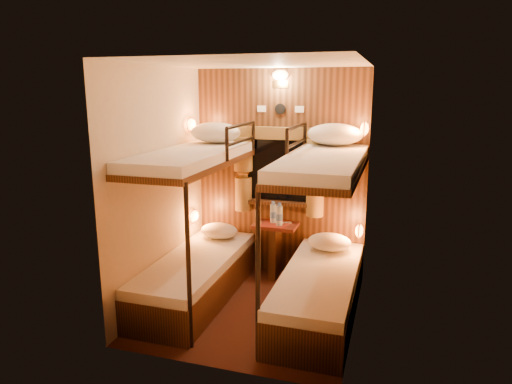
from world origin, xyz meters
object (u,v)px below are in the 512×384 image
(bottle_left, at_px, (273,214))
(table, at_px, (275,243))
(bottle_right, at_px, (279,216))
(bunk_right, at_px, (320,261))
(bunk_left, at_px, (196,248))

(bottle_left, bearing_deg, table, -41.21)
(bottle_left, distance_m, bottle_right, 0.13)
(bottle_right, bearing_deg, bottle_left, 137.09)
(bunk_right, bearing_deg, table, 129.67)
(bunk_left, xyz_separation_m, bottle_right, (0.71, 0.72, 0.21))
(table, relative_size, bottle_left, 2.55)
(bunk_left, distance_m, bottle_right, 1.03)
(bunk_left, relative_size, bunk_right, 1.00)
(bunk_left, relative_size, bottle_left, 7.41)
(bottle_right, bearing_deg, bunk_right, -50.90)
(bunk_right, bearing_deg, bottle_left, 130.09)
(bunk_right, distance_m, bottle_right, 0.95)
(bunk_right, distance_m, table, 1.02)
(bottle_left, relative_size, bottle_right, 0.96)
(bunk_left, height_order, table, bunk_left)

